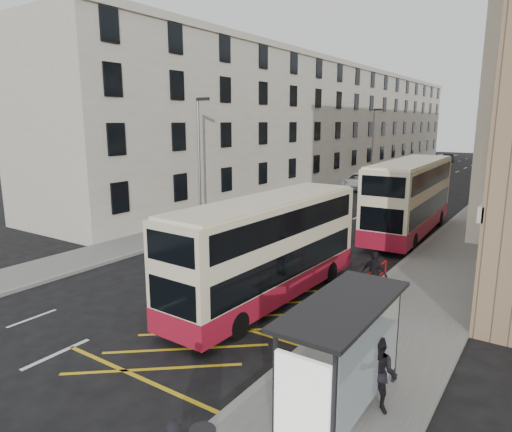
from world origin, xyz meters
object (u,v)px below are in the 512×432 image
Objects in this scene: car_silver at (429,169)px; double_decker_front at (268,249)px; car_red at (503,166)px; bus_shelter at (343,341)px; street_lamp_near at (200,158)px; pedestrian_far at (375,274)px; street_lamp_far at (373,140)px; pedestrian_mid at (378,375)px; double_decker_rear at (410,197)px; car_dark at (448,158)px; white_van at (359,181)px.

double_decker_front is at bearing -84.06° from car_silver.
double_decker_front reaches higher than car_red.
bus_shelter reaches higher than car_silver.
street_lamp_near is 13.99m from pedestrian_far.
street_lamp_near is 30.00m from street_lamp_far.
double_decker_front is 7.55m from pedestrian_mid.
pedestrian_mid is at bearing -78.14° from double_decker_rear.
bus_shelter is 53.87m from car_silver.
car_silver is (-11.29, 51.89, -0.39)m from pedestrian_mid.
car_silver is at bearing 75.05° from car_red.
car_silver is 13.50m from car_red.
bus_shelter reaches higher than pedestrian_mid.
double_decker_rear reaches higher than pedestrian_mid.
street_lamp_far is at bearing -98.91° from car_dark.
bus_shelter reaches higher than pedestrian_far.
car_red is at bearing 77.66° from street_lamp_near.
white_van is (-14.10, 34.61, -0.27)m from pedestrian_mid.
car_silver is at bearing 84.40° from street_lamp_near.
bus_shelter is 38.00m from white_van.
street_lamp_far is 11.79m from car_silver.
street_lamp_far reaches higher than double_decker_front.
pedestrian_far reaches higher than car_dark.
pedestrian_far reaches higher than car_red.
double_decker_front is 5.64× the size of pedestrian_far.
street_lamp_near is 53.06m from car_red.
car_red is (-1.39, 56.33, -0.39)m from pedestrian_far.
street_lamp_near is 0.79× the size of double_decker_front.
pedestrian_mid is 73.56m from car_dark.
street_lamp_near is at bearing -10.39° from pedestrian_far.
white_van is (1.15, -6.91, -3.85)m from street_lamp_far.
double_decker_front is 58.68m from car_red.
pedestrian_mid is (0.55, 0.87, -1.08)m from bus_shelter.
car_red is at bearing -49.86° from car_dark.
pedestrian_far is 66.34m from car_dark.
car_silver is (-6.84, 33.77, -1.62)m from double_decker_rear.
pedestrian_far reaches higher than white_van.
white_van reaches higher than car_dark.
pedestrian_mid is at bearing -78.26° from car_silver.
car_dark is at bearing 97.19° from double_decker_rear.
street_lamp_near is at bearing -90.00° from street_lamp_far.
white_van is at bearing 107.22° from double_decker_front.
double_decker_front is 68.19m from car_dark.
car_silver is (2.81, 17.29, -0.11)m from white_van.
bus_shelter is 1.07× the size of car_silver.
car_dark is (2.10, 60.85, -3.92)m from street_lamp_near.
car_dark is (-10.60, 65.49, -0.33)m from pedestrian_far.
pedestrian_mid reaches higher than car_dark.
street_lamp_far is at bearing 109.55° from pedestrian_mid.
car_red is (11.31, 51.69, -3.99)m from street_lamp_near.
car_red is (0.51, 45.09, -1.64)m from double_decker_rear.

